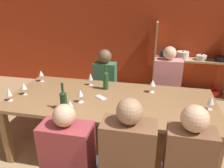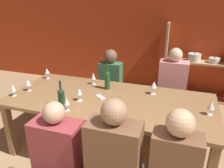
{
  "view_description": "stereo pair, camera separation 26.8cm",
  "coord_description": "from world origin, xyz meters",
  "views": [
    {
      "loc": [
        0.39,
        -0.74,
        1.93
      ],
      "look_at": [
        -0.14,
        1.68,
        0.92
      ],
      "focal_mm": 35.0,
      "sensor_mm": 36.0,
      "label": 1
    },
    {
      "loc": [
        0.64,
        -0.67,
        1.93
      ],
      "look_at": [
        -0.14,
        1.68,
        0.92
      ],
      "focal_mm": 35.0,
      "sensor_mm": 36.0,
      "label": 2
    }
  ],
  "objects": [
    {
      "name": "wine_glass_empty_d",
      "position": [
        -0.48,
        1.16,
        0.87
      ],
      "size": [
        0.06,
        0.06,
        0.15
      ],
      "color": "white",
      "rests_on": "dining_table"
    },
    {
      "name": "cell_phone",
      "position": [
        -0.26,
        1.58,
        0.77
      ],
      "size": [
        0.16,
        0.15,
        0.01
      ],
      "color": "silver",
      "rests_on": "dining_table"
    },
    {
      "name": "wine_glass_empty_c",
      "position": [
        -1.24,
        1.93,
        0.89
      ],
      "size": [
        0.07,
        0.07,
        0.16
      ],
      "color": "white",
      "rests_on": "dining_table"
    },
    {
      "name": "shelf_unit",
      "position": [
        1.01,
        3.63,
        0.52
      ],
      "size": [
        1.44,
        0.3,
        1.46
      ],
      "color": "tan",
      "rests_on": "ground_plane"
    },
    {
      "name": "wine_glass_empty_e",
      "position": [
        -1.22,
        1.47,
        0.88
      ],
      "size": [
        0.07,
        0.07,
        0.16
      ],
      "color": "white",
      "rests_on": "dining_table"
    },
    {
      "name": "person_far_a",
      "position": [
        0.55,
        2.45,
        0.46
      ],
      "size": [
        0.41,
        0.51,
        1.25
      ],
      "rotation": [
        0.0,
        0.0,
        3.14
      ],
      "color": "#2D2D38",
      "rests_on": "ground_plane"
    },
    {
      "name": "wine_glass_empty_f",
      "position": [
        0.99,
        1.55,
        0.88
      ],
      "size": [
        0.07,
        0.07,
        0.16
      ],
      "color": "white",
      "rests_on": "dining_table"
    },
    {
      "name": "dining_table",
      "position": [
        -0.14,
        1.58,
        0.69
      ],
      "size": [
        2.49,
        1.1,
        0.77
      ],
      "color": "olive",
      "rests_on": "ground_plane"
    },
    {
      "name": "wall_back_red",
      "position": [
        0.0,
        3.83,
        1.35
      ],
      "size": [
        8.8,
        0.06,
        2.7
      ],
      "color": "#B23819",
      "rests_on": "ground_plane"
    },
    {
      "name": "wine_bottle_green",
      "position": [
        -0.58,
        1.22,
        0.88
      ],
      "size": [
        0.08,
        0.08,
        0.31
      ],
      "color": "#19381E",
      "rests_on": "dining_table"
    },
    {
      "name": "wine_glass_white_a",
      "position": [
        -1.29,
        1.28,
        0.87
      ],
      "size": [
        0.06,
        0.06,
        0.16
      ],
      "color": "white",
      "rests_on": "dining_table"
    },
    {
      "name": "wine_glass_empty_a",
      "position": [
        -0.5,
        1.94,
        0.89
      ],
      "size": [
        0.06,
        0.06,
        0.18
      ],
      "color": "white",
      "rests_on": "dining_table"
    },
    {
      "name": "person_far_b",
      "position": [
        -0.42,
        2.47,
        0.44
      ],
      "size": [
        0.35,
        0.44,
        1.15
      ],
      "rotation": [
        0.0,
        0.0,
        3.14
      ],
      "color": "#2D2D38",
      "rests_on": "ground_plane"
    },
    {
      "name": "wine_glass_red_a",
      "position": [
        -0.46,
        1.42,
        0.88
      ],
      "size": [
        0.07,
        0.07,
        0.16
      ],
      "color": "white",
      "rests_on": "dining_table"
    },
    {
      "name": "wine_glass_empty_b",
      "position": [
        0.35,
        1.88,
        0.89
      ],
      "size": [
        0.08,
        0.08,
        0.17
      ],
      "color": "white",
      "rests_on": "dining_table"
    },
    {
      "name": "wine_bottle_dark",
      "position": [
        -0.26,
        1.85,
        0.9
      ],
      "size": [
        0.07,
        0.07,
        0.35
      ],
      "color": "#1E4C23",
      "rests_on": "dining_table"
    }
  ]
}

